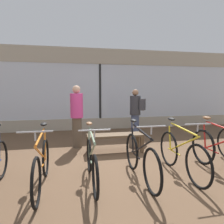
{
  "coord_description": "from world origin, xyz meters",
  "views": [
    {
      "loc": [
        -1.13,
        -3.75,
        1.56
      ],
      "look_at": [
        0.0,
        1.79,
        0.95
      ],
      "focal_mm": 32.0,
      "sensor_mm": 36.0,
      "label": 1
    }
  ],
  "objects_px": {
    "display_bench": "(115,137)",
    "customer_by_window": "(136,112)",
    "bicycle_right": "(220,152)",
    "customer_near_rack": "(77,115)",
    "bicycle_center": "(140,157)",
    "bicycle_left": "(42,165)",
    "bicycle_center_left": "(92,161)",
    "bicycle_center_right": "(181,154)"
  },
  "relations": [
    {
      "from": "bicycle_center_left",
      "to": "bicycle_right",
      "type": "xyz_separation_m",
      "value": [
        2.4,
        -0.1,
        0.03
      ]
    },
    {
      "from": "bicycle_center_right",
      "to": "display_bench",
      "type": "height_order",
      "value": "bicycle_center_right"
    },
    {
      "from": "bicycle_center_right",
      "to": "customer_by_window",
      "type": "xyz_separation_m",
      "value": [
        0.07,
        2.88,
        0.46
      ]
    },
    {
      "from": "bicycle_center_left",
      "to": "bicycle_right",
      "type": "distance_m",
      "value": 2.4
    },
    {
      "from": "bicycle_right",
      "to": "customer_near_rack",
      "type": "distance_m",
      "value": 3.48
    },
    {
      "from": "bicycle_center_right",
      "to": "customer_by_window",
      "type": "height_order",
      "value": "customer_by_window"
    },
    {
      "from": "bicycle_center_left",
      "to": "bicycle_center_right",
      "type": "relative_size",
      "value": 0.95
    },
    {
      "from": "bicycle_center_left",
      "to": "bicycle_center",
      "type": "height_order",
      "value": "bicycle_center"
    },
    {
      "from": "customer_near_rack",
      "to": "bicycle_center_left",
      "type": "bearing_deg",
      "value": -85.37
    },
    {
      "from": "bicycle_center",
      "to": "bicycle_left",
      "type": "bearing_deg",
      "value": 179.93
    },
    {
      "from": "bicycle_center_right",
      "to": "customer_by_window",
      "type": "distance_m",
      "value": 2.92
    },
    {
      "from": "bicycle_center",
      "to": "bicycle_right",
      "type": "xyz_separation_m",
      "value": [
        1.55,
        -0.06,
        0.01
      ]
    },
    {
      "from": "bicycle_right",
      "to": "customer_by_window",
      "type": "xyz_separation_m",
      "value": [
        -0.68,
        2.97,
        0.45
      ]
    },
    {
      "from": "bicycle_left",
      "to": "bicycle_right",
      "type": "relative_size",
      "value": 0.96
    },
    {
      "from": "bicycle_center",
      "to": "display_bench",
      "type": "relative_size",
      "value": 1.23
    },
    {
      "from": "customer_near_rack",
      "to": "customer_by_window",
      "type": "distance_m",
      "value": 2.02
    },
    {
      "from": "bicycle_left",
      "to": "bicycle_center_left",
      "type": "bearing_deg",
      "value": 2.9
    },
    {
      "from": "customer_by_window",
      "to": "bicycle_left",
      "type": "bearing_deg",
      "value": -130.81
    },
    {
      "from": "bicycle_right",
      "to": "display_bench",
      "type": "relative_size",
      "value": 1.26
    },
    {
      "from": "bicycle_center",
      "to": "customer_by_window",
      "type": "height_order",
      "value": "customer_by_window"
    },
    {
      "from": "bicycle_center_left",
      "to": "bicycle_center_right",
      "type": "height_order",
      "value": "bicycle_center_right"
    },
    {
      "from": "customer_by_window",
      "to": "customer_near_rack",
      "type": "bearing_deg",
      "value": -160.32
    },
    {
      "from": "bicycle_center_right",
      "to": "customer_by_window",
      "type": "bearing_deg",
      "value": 88.62
    },
    {
      "from": "bicycle_center_right",
      "to": "display_bench",
      "type": "distance_m",
      "value": 1.82
    },
    {
      "from": "bicycle_center_left",
      "to": "bicycle_right",
      "type": "bearing_deg",
      "value": -2.35
    },
    {
      "from": "bicycle_left",
      "to": "bicycle_right",
      "type": "distance_m",
      "value": 3.2
    },
    {
      "from": "display_bench",
      "to": "customer_by_window",
      "type": "relative_size",
      "value": 0.88
    },
    {
      "from": "display_bench",
      "to": "customer_by_window",
      "type": "bearing_deg",
      "value": 53.14
    },
    {
      "from": "bicycle_center_right",
      "to": "display_bench",
      "type": "relative_size",
      "value": 1.22
    },
    {
      "from": "bicycle_left",
      "to": "display_bench",
      "type": "relative_size",
      "value": 1.21
    },
    {
      "from": "bicycle_center_left",
      "to": "display_bench",
      "type": "height_order",
      "value": "bicycle_center_left"
    },
    {
      "from": "bicycle_center_right",
      "to": "display_bench",
      "type": "bearing_deg",
      "value": 119.81
    },
    {
      "from": "bicycle_center_left",
      "to": "display_bench",
      "type": "relative_size",
      "value": 1.17
    },
    {
      "from": "display_bench",
      "to": "bicycle_center_left",
      "type": "bearing_deg",
      "value": -115.34
    },
    {
      "from": "bicycle_center",
      "to": "bicycle_center_right",
      "type": "bearing_deg",
      "value": 2.48
    },
    {
      "from": "display_bench",
      "to": "customer_near_rack",
      "type": "distance_m",
      "value": 1.23
    },
    {
      "from": "display_bench",
      "to": "bicycle_left",
      "type": "bearing_deg",
      "value": -133.69
    },
    {
      "from": "bicycle_center_left",
      "to": "bicycle_center_right",
      "type": "bearing_deg",
      "value": -0.26
    },
    {
      "from": "display_bench",
      "to": "customer_near_rack",
      "type": "relative_size",
      "value": 0.83
    },
    {
      "from": "bicycle_left",
      "to": "bicycle_center",
      "type": "relative_size",
      "value": 0.98
    },
    {
      "from": "bicycle_center",
      "to": "customer_near_rack",
      "type": "bearing_deg",
      "value": 114.59
    },
    {
      "from": "customer_near_rack",
      "to": "bicycle_center",
      "type": "bearing_deg",
      "value": -65.41
    }
  ]
}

